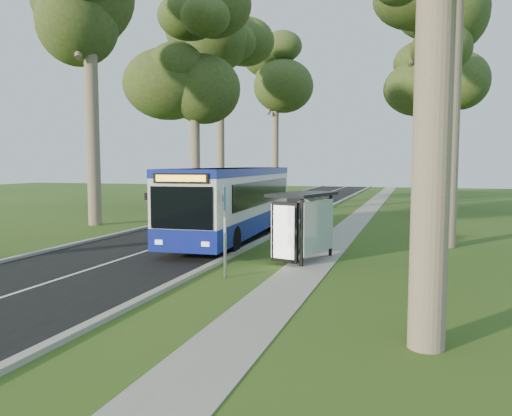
% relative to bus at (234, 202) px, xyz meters
% --- Properties ---
extents(ground, '(120.00, 120.00, 0.00)m').
position_rel_bus_xyz_m(ground, '(1.46, -5.60, -1.64)').
color(ground, '#2A4A17').
rests_on(ground, ground).
extents(road, '(7.00, 100.00, 0.02)m').
position_rel_bus_xyz_m(road, '(-2.04, 4.40, -1.63)').
color(road, black).
rests_on(road, ground).
extents(kerb_east, '(0.25, 100.00, 0.12)m').
position_rel_bus_xyz_m(kerb_east, '(1.46, 4.40, -1.58)').
color(kerb_east, '#9E9B93').
rests_on(kerb_east, ground).
extents(kerb_west, '(0.25, 100.00, 0.12)m').
position_rel_bus_xyz_m(kerb_west, '(-5.54, 4.40, -1.58)').
color(kerb_west, '#9E9B93').
rests_on(kerb_west, ground).
extents(centre_line, '(0.12, 100.00, 0.00)m').
position_rel_bus_xyz_m(centre_line, '(-2.04, 4.40, -1.61)').
color(centre_line, white).
rests_on(centre_line, road).
extents(footpath, '(1.50, 100.00, 0.02)m').
position_rel_bus_xyz_m(footpath, '(4.46, 4.40, -1.63)').
color(footpath, gray).
rests_on(footpath, ground).
extents(bus, '(3.10, 12.03, 3.16)m').
position_rel_bus_xyz_m(bus, '(0.00, 0.00, 0.00)').
color(bus, white).
rests_on(bus, ground).
extents(bus_stop_sign, '(0.15, 0.37, 2.72)m').
position_rel_bus_xyz_m(bus_stop_sign, '(2.46, -7.49, 0.05)').
color(bus_stop_sign, gray).
rests_on(bus_stop_sign, ground).
extents(bus_shelter, '(2.12, 3.01, 2.34)m').
position_rel_bus_xyz_m(bus_shelter, '(4.14, -4.40, 0.01)').
color(bus_shelter, black).
rests_on(bus_shelter, ground).
extents(litter_bin, '(0.54, 0.54, 0.94)m').
position_rel_bus_xyz_m(litter_bin, '(3.10, -4.04, -1.16)').
color(litter_bin, black).
rests_on(litter_bin, ground).
extents(car_white, '(2.78, 5.19, 1.68)m').
position_rel_bus_xyz_m(car_white, '(-7.58, 21.91, -0.80)').
color(car_white, silver).
rests_on(car_white, ground).
extents(car_silver, '(2.01, 4.83, 1.55)m').
position_rel_bus_xyz_m(car_silver, '(-7.74, 25.10, -0.86)').
color(car_silver, '#96989D').
rests_on(car_silver, ground).
extents(tree_west_c, '(5.20, 5.20, 15.13)m').
position_rel_bus_xyz_m(tree_west_c, '(-7.54, 12.40, 9.57)').
color(tree_west_c, '#7A6B56').
rests_on(tree_west_c, ground).
extents(tree_west_d, '(5.20, 5.20, 16.60)m').
position_rel_bus_xyz_m(tree_west_d, '(-9.54, 22.40, 10.65)').
color(tree_west_d, '#7A6B56').
rests_on(tree_west_d, ground).
extents(tree_west_e, '(5.20, 5.20, 16.55)m').
position_rel_bus_xyz_m(tree_west_e, '(-7.04, 32.40, 10.61)').
color(tree_west_e, '#7A6B56').
rests_on(tree_west_e, ground).
extents(tree_east_c, '(5.20, 5.20, 15.59)m').
position_rel_bus_xyz_m(tree_east_c, '(8.26, 12.40, 9.91)').
color(tree_east_c, '#7A6B56').
rests_on(tree_east_c, ground).
extents(tree_east_d, '(5.20, 5.20, 16.10)m').
position_rel_bus_xyz_m(tree_east_d, '(9.46, 24.40, 10.28)').
color(tree_east_d, '#7A6B56').
rests_on(tree_east_d, ground).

